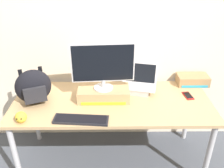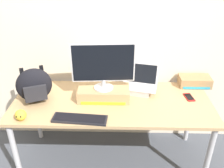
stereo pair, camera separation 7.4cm
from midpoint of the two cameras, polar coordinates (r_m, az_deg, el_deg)
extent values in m
plane|color=#474C56|center=(2.79, -0.80, -16.93)|extent=(20.00, 20.00, 0.00)
cube|color=beige|center=(2.53, -0.99, 12.86)|extent=(7.00, 0.10, 2.60)
cube|color=tan|center=(2.32, -0.92, -4.24)|extent=(1.87, 0.78, 0.03)
cylinder|color=#B2B2B7|center=(2.47, -22.42, -15.53)|extent=(0.05, 0.05, 0.71)
cylinder|color=#B2B2B7|center=(2.46, 20.77, -15.36)|extent=(0.05, 0.05, 0.71)
cylinder|color=#B2B2B7|center=(2.94, -18.24, -6.75)|extent=(0.05, 0.05, 0.71)
cylinder|color=#B2B2B7|center=(2.93, 16.60, -6.58)|extent=(0.05, 0.05, 0.71)
cube|color=tan|center=(2.32, -2.89, -2.17)|extent=(0.48, 0.25, 0.11)
cube|color=yellow|center=(2.24, -2.97, -4.62)|extent=(0.41, 0.00, 0.03)
cylinder|color=silver|center=(2.29, -2.93, -0.84)|extent=(0.18, 0.18, 0.01)
cylinder|color=silver|center=(2.27, -2.96, 0.13)|extent=(0.04, 0.04, 0.08)
cube|color=silver|center=(2.18, -3.09, 4.93)|extent=(0.57, 0.06, 0.36)
cube|color=black|center=(2.17, -3.08, 4.82)|extent=(0.55, 0.04, 0.34)
cube|color=#ADADB2|center=(2.46, 5.29, -1.14)|extent=(0.26, 0.24, 0.06)
cube|color=silver|center=(2.44, 5.32, -0.45)|extent=(0.38, 0.28, 0.01)
cube|color=#B7B7BC|center=(2.45, 5.38, -0.14)|extent=(0.32, 0.18, 0.00)
cube|color=silver|center=(2.46, 5.67, 2.61)|extent=(0.35, 0.14, 0.21)
cube|color=black|center=(2.46, 5.66, 2.59)|extent=(0.31, 0.12, 0.18)
cube|color=black|center=(2.07, -8.28, -8.26)|extent=(0.47, 0.17, 0.02)
cube|color=black|center=(2.07, -8.30, -8.00)|extent=(0.44, 0.15, 0.00)
ellipsoid|color=black|center=(2.34, -18.77, -0.56)|extent=(0.37, 0.29, 0.33)
cube|color=#232328|center=(2.26, -18.39, -2.49)|extent=(0.19, 0.10, 0.15)
cube|color=black|center=(2.43, -21.13, 0.49)|extent=(0.04, 0.03, 0.24)
cube|color=black|center=(2.43, -17.00, 1.25)|extent=(0.04, 0.03, 0.24)
cylinder|color=black|center=(2.62, -16.77, 0.13)|extent=(0.08, 0.08, 0.10)
torus|color=black|center=(2.60, -15.64, 0.23)|extent=(0.06, 0.01, 0.06)
cube|color=red|center=(2.48, 16.52, -2.65)|extent=(0.09, 0.15, 0.01)
cube|color=black|center=(2.48, 16.54, -2.53)|extent=(0.08, 0.12, 0.00)
sphere|color=gold|center=(2.17, -21.44, -7.23)|extent=(0.10, 0.10, 0.10)
sphere|color=black|center=(2.13, -22.26, -7.57)|extent=(0.01, 0.01, 0.01)
sphere|color=black|center=(2.12, -21.42, -7.61)|extent=(0.01, 0.01, 0.01)
cube|color=#9E7A51|center=(2.70, 17.56, 0.97)|extent=(0.32, 0.18, 0.10)
cube|color=#2899BC|center=(2.64, 18.01, -0.58)|extent=(0.27, 0.00, 0.02)
camera|label=1|loc=(0.04, -90.95, -0.52)|focal=39.11mm
camera|label=2|loc=(0.04, 89.05, 0.52)|focal=39.11mm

